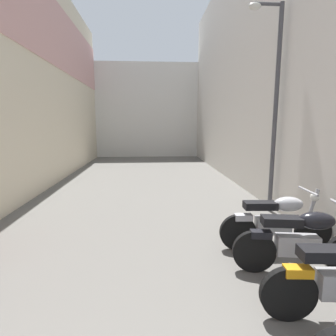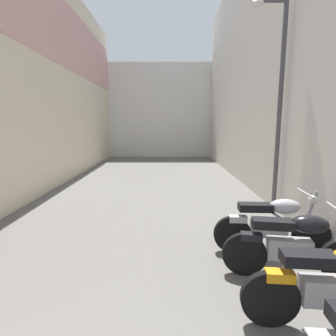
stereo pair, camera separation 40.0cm
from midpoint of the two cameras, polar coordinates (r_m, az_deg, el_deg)
ground_plane at (r=6.29m, az=-6.77°, el=-10.01°), size 34.33×34.33×0.00m
building_left at (r=8.83m, az=-30.02°, el=18.45°), size 0.45×18.33×7.26m
building_right at (r=8.69m, az=17.78°, el=21.55°), size 0.45×18.33×7.96m
building_far_end at (r=18.12m, az=-5.06°, el=11.84°), size 9.29×2.00×5.76m
motorcycle_fifth at (r=4.18m, az=23.88°, el=-13.67°), size 1.84×0.58×1.04m
motorcycle_sixth at (r=4.80m, az=19.70°, el=-10.39°), size 1.85×0.58×1.04m
street_lamp at (r=6.66m, az=19.51°, el=14.35°), size 0.79×0.18×4.64m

